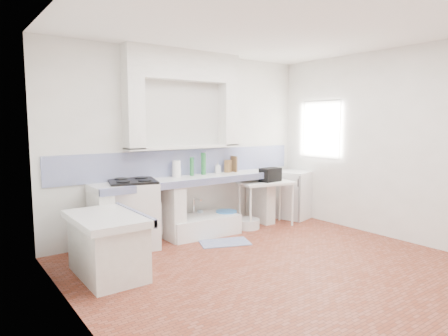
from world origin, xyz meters
TOP-DOWN VIEW (x-y plane):
  - floor at (0.00, 0.00)m, footprint 4.50×4.50m
  - ceiling at (0.00, 0.00)m, footprint 4.50×4.50m
  - wall_back at (0.00, 2.00)m, footprint 4.50×0.00m
  - wall_left at (-2.25, 0.00)m, footprint 0.00×4.50m
  - wall_right at (2.25, 0.00)m, footprint 0.00×4.50m
  - alcove_mass at (-0.10, 1.88)m, footprint 1.90×0.25m
  - window_frame at (2.42, 1.20)m, footprint 0.35×0.86m
  - lace_valance at (2.28, 1.20)m, footprint 0.01×0.84m
  - counter_slab at (-0.10, 1.70)m, footprint 3.00×0.60m
  - counter_lip at (-0.10, 1.42)m, footprint 3.00×0.04m
  - counter_pier_left at (-1.50, 1.70)m, footprint 0.20×0.55m
  - counter_pier_mid at (-0.45, 1.70)m, footprint 0.20×0.55m
  - counter_pier_right at (1.30, 1.70)m, footprint 0.20×0.55m
  - peninsula_top at (-1.70, 0.90)m, footprint 0.70×1.10m
  - peninsula_base at (-1.70, 0.90)m, footprint 0.60×1.00m
  - peninsula_lip at (-1.37, 0.90)m, footprint 0.04×1.10m
  - backsplash at (0.00, 1.99)m, footprint 4.27×0.03m
  - stove at (-1.04, 1.70)m, footprint 0.78×0.77m
  - sink at (0.05, 1.65)m, footprint 1.14×0.67m
  - side_table at (1.21, 1.46)m, footprint 0.98×0.67m
  - fridge at (2.00, 1.57)m, footprint 0.68×0.68m
  - bucket_red at (-0.21, 1.74)m, footprint 0.33×0.33m
  - bucket_orange at (0.05, 1.63)m, footprint 0.40×0.40m
  - bucket_blue at (0.50, 1.62)m, footprint 0.42×0.42m
  - basin_white at (0.85, 1.50)m, footprint 0.42×0.42m
  - water_bottle_a at (0.07, 1.85)m, footprint 0.08×0.08m
  - water_bottle_b at (0.15, 1.85)m, footprint 0.10×0.10m
  - black_bag at (1.28, 1.44)m, footprint 0.38×0.25m
  - green_bottle_a at (0.00, 1.85)m, footprint 0.08×0.08m
  - green_bottle_b at (0.22, 1.85)m, footprint 0.10×0.10m
  - knife_block at (0.71, 1.85)m, footprint 0.13×0.11m
  - cutting_board at (0.83, 1.85)m, footprint 0.04×0.20m
  - paper_towel at (-0.27, 1.85)m, footprint 0.16×0.16m
  - soap_bottle at (0.50, 1.85)m, footprint 0.11×0.11m
  - rug at (0.08, 1.09)m, footprint 0.80×0.63m

SIDE VIEW (x-z plane):
  - floor at x=0.00m, z-range 0.00..0.00m
  - rug at x=0.08m, z-range 0.00..0.01m
  - basin_white at x=0.85m, z-range 0.00..0.15m
  - bucket_red at x=-0.21m, z-range 0.00..0.26m
  - sink at x=0.05m, z-range 0.00..0.27m
  - bucket_orange at x=0.05m, z-range 0.00..0.29m
  - water_bottle_a at x=0.07m, z-range 0.00..0.29m
  - bucket_blue at x=0.50m, z-range 0.00..0.31m
  - water_bottle_b at x=0.15m, z-range 0.00..0.33m
  - peninsula_base at x=-1.70m, z-range 0.00..0.62m
  - side_table at x=1.21m, z-range 0.35..0.39m
  - counter_pier_left at x=-1.50m, z-range 0.00..0.82m
  - counter_pier_mid at x=-0.45m, z-range 0.00..0.82m
  - counter_pier_right at x=1.30m, z-range 0.00..0.82m
  - fridge at x=2.00m, z-range 0.00..0.85m
  - stove at x=-1.04m, z-range 0.00..0.91m
  - peninsula_top at x=-1.70m, z-range 0.62..0.70m
  - peninsula_lip at x=-1.37m, z-range 0.61..0.71m
  - black_bag at x=1.28m, z-range 0.74..0.97m
  - counter_slab at x=-0.10m, z-range 0.82..0.90m
  - counter_lip at x=-0.10m, z-range 0.81..0.91m
  - soap_bottle at x=0.50m, z-range 0.90..1.09m
  - knife_block at x=0.71m, z-range 0.90..1.11m
  - paper_towel at x=-0.27m, z-range 0.90..1.15m
  - cutting_board at x=0.83m, z-range 0.90..1.17m
  - green_bottle_a at x=0.00m, z-range 0.90..1.19m
  - green_bottle_b at x=0.22m, z-range 0.90..1.25m
  - backsplash at x=0.00m, z-range 0.90..1.30m
  - wall_back at x=0.00m, z-range -0.85..3.65m
  - wall_left at x=-2.25m, z-range -0.85..3.65m
  - wall_right at x=2.25m, z-range -0.85..3.65m
  - window_frame at x=2.42m, z-range 1.07..2.13m
  - lace_valance at x=2.28m, z-range 1.86..2.10m
  - alcove_mass at x=-0.10m, z-range 2.35..2.80m
  - ceiling at x=0.00m, z-range 2.80..2.80m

